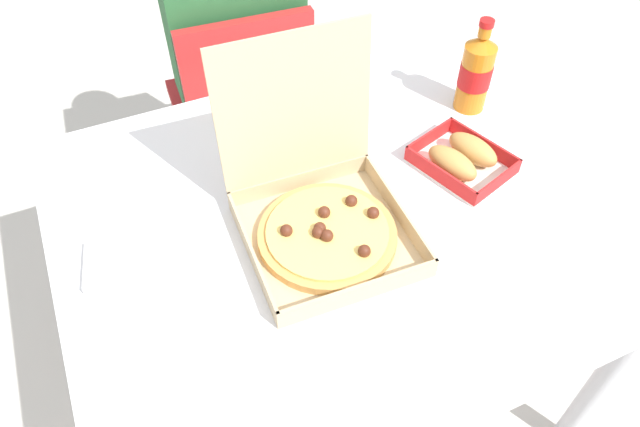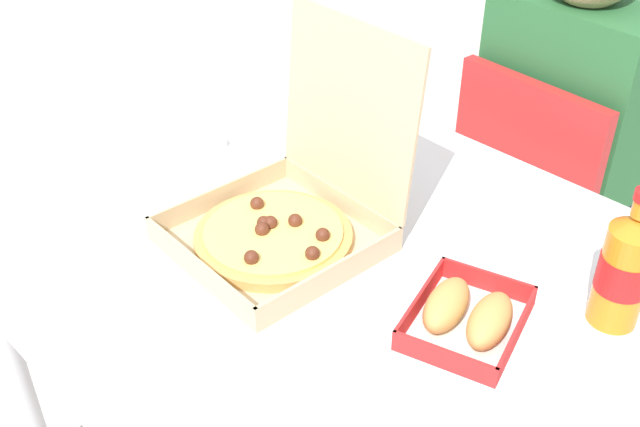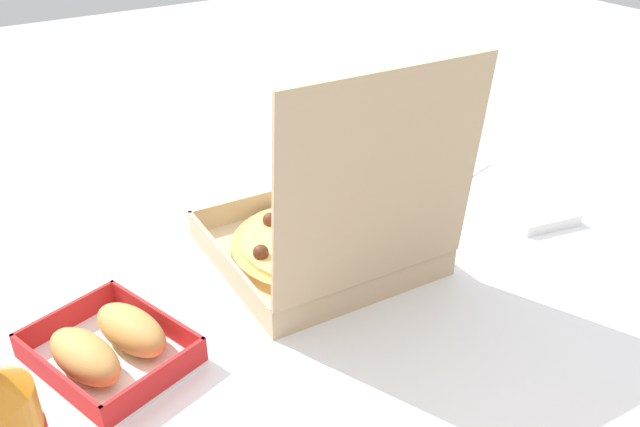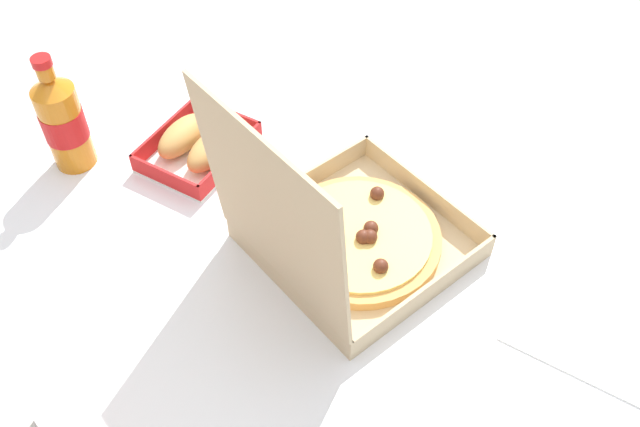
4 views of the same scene
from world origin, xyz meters
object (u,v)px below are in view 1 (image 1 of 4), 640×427
Objects in this scene: bread_side_box at (462,158)px; napkin_pile at (116,263)px; chair at (244,107)px; paper_menu at (168,361)px; diner_person at (232,36)px; cola_bottle at (476,72)px; pizza_box_open at (322,213)px.

bread_side_box is 2.06× the size of napkin_pile.
paper_menu is at bearing -115.23° from chair.
napkin_pile is at bearing -124.55° from chair.
bread_side_box is (0.26, -0.76, 0.06)m from diner_person.
napkin_pile is (-0.04, 0.23, 0.01)m from paper_menu.
diner_person reaches higher than cola_bottle.
diner_person is 0.80m from bread_side_box.
cola_bottle is 2.04× the size of napkin_pile.
diner_person is 0.72m from cola_bottle.
bread_side_box is 1.01× the size of cola_bottle.
diner_person is at bearing 49.77° from paper_menu.
cola_bottle is 1.07× the size of paper_menu.
diner_person reaches higher than paper_menu.
bread_side_box is 0.71m from paper_menu.
pizza_box_open is 0.52m from cola_bottle.
bread_side_box is at bearing -71.02° from diner_person.
diner_person is at bearing 108.98° from bread_side_box.
napkin_pile is (-0.72, 0.04, -0.02)m from bread_side_box.
napkin_pile is (-0.46, -0.66, 0.25)m from chair.
diner_person reaches higher than chair.
cola_bottle reaches higher than paper_menu.
cola_bottle reaches higher than bread_side_box.
napkin_pile reaches higher than paper_menu.
pizza_box_open reaches higher than cola_bottle.
bread_side_box is 1.08× the size of paper_menu.
diner_person is at bearing 57.42° from napkin_pile.
napkin_pile is at bearing 168.91° from pizza_box_open.
diner_person reaches higher than bread_side_box.
paper_menu is (-0.69, -0.19, -0.02)m from bread_side_box.
diner_person is at bearing 124.04° from cola_bottle.
bread_side_box reaches higher than napkin_pile.
chair is at bearing -94.14° from diner_person.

